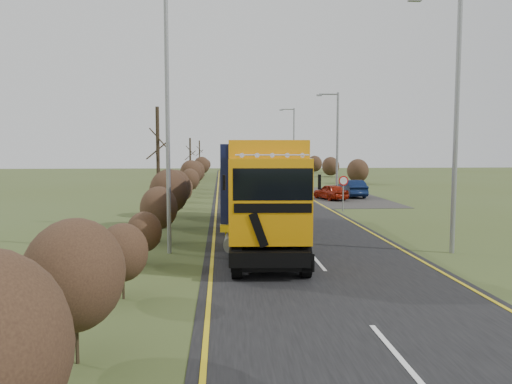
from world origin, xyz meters
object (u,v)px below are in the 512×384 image
object	(u,v)px
streetlight_near	(453,112)
car_blue_sedan	(352,189)
lorry	(256,184)
speed_sign	(343,187)
car_red_hatchback	(331,192)

from	to	relation	value
streetlight_near	car_blue_sedan	bearing A→B (deg)	84.69
lorry	car_blue_sedan	xyz separation A→B (m)	(9.18, 18.20, -1.71)
streetlight_near	speed_sign	distance (m)	13.42
car_red_hatchback	speed_sign	bearing A→B (deg)	66.30
car_red_hatchback	streetlight_near	bearing A→B (deg)	72.95
car_red_hatchback	car_blue_sedan	xyz separation A→B (m)	(2.20, 1.94, 0.10)
car_red_hatchback	car_blue_sedan	world-z (taller)	car_blue_sedan
car_blue_sedan	streetlight_near	world-z (taller)	streetlight_near
streetlight_near	speed_sign	size ratio (longest dim) A/B	4.29
lorry	streetlight_near	xyz separation A→B (m)	(7.14, -3.72, 2.94)
car_red_hatchback	car_blue_sedan	distance (m)	2.93
speed_sign	lorry	bearing A→B (deg)	-124.26
car_blue_sedan	speed_sign	distance (m)	9.59
lorry	car_blue_sedan	bearing A→B (deg)	66.10
car_red_hatchback	speed_sign	world-z (taller)	speed_sign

